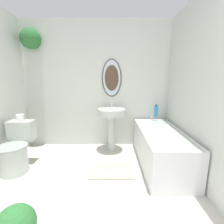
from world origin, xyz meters
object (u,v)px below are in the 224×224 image
at_px(toilet_paper_roll, 20,118).
at_px(shampoo_bottle, 156,111).
at_px(pedestal_sink, 111,118).
at_px(bathtub, 160,147).
at_px(toilet, 16,151).

bearing_deg(toilet_paper_roll, shampoo_bottle, 14.53).
bearing_deg(pedestal_sink, bathtub, -32.75).
distance_m(pedestal_sink, bathtub, 0.98).
height_order(toilet, shampoo_bottle, shampoo_bottle).
bearing_deg(toilet, pedestal_sink, 24.76).
distance_m(shampoo_bottle, toilet_paper_roll, 2.32).
bearing_deg(bathtub, shampoo_bottle, 83.45).
distance_m(toilet, toilet_paper_roll, 0.49).
height_order(pedestal_sink, shampoo_bottle, pedestal_sink).
relative_size(pedestal_sink, toilet_paper_roll, 8.19).
bearing_deg(toilet, toilet_paper_roll, 90.00).
relative_size(bathtub, toilet_paper_roll, 13.38).
distance_m(bathtub, shampoo_bottle, 0.78).
xyz_separation_m(shampoo_bottle, toilet_paper_roll, (-2.25, -0.58, 0.01)).
bearing_deg(bathtub, toilet_paper_roll, 178.60).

